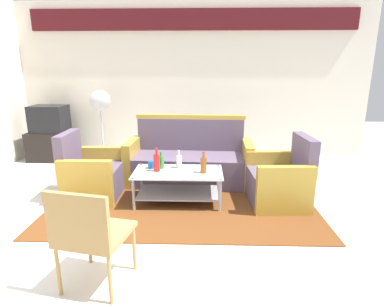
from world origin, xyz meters
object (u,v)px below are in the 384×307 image
(tv_stand, at_px, (53,146))
(armchair_right, at_px, (280,182))
(bottle_clear, at_px, (179,161))
(pedestal_fan, at_px, (100,105))
(couch, at_px, (189,161))
(bottle_green, at_px, (161,162))
(television, at_px, (49,119))
(armchair_left, at_px, (92,175))
(cup, at_px, (151,164))
(bottle_red, at_px, (157,162))
(bottle_brown, at_px, (204,165))
(wicker_chair, at_px, (89,231))
(coffee_table, at_px, (178,182))

(tv_stand, bearing_deg, armchair_right, -26.31)
(bottle_clear, xyz_separation_m, pedestal_fan, (-1.53, 1.74, 0.52))
(couch, distance_m, bottle_green, 0.73)
(bottle_green, distance_m, television, 2.83)
(pedestal_fan, bearing_deg, armchair_left, -77.81)
(bottle_green, height_order, cup, bottle_green)
(bottle_red, xyz_separation_m, bottle_brown, (0.58, -0.05, -0.01))
(armchair_left, xyz_separation_m, wicker_chair, (0.61, -1.81, 0.21))
(armchair_left, height_order, pedestal_fan, pedestal_fan)
(coffee_table, height_order, tv_stand, tv_stand)
(couch, xyz_separation_m, wicker_chair, (-0.65, -2.39, 0.18))
(cup, xyz_separation_m, television, (-2.10, 1.73, 0.30))
(tv_stand, height_order, television, television)
(couch, distance_m, tv_stand, 2.79)
(couch, distance_m, armchair_left, 1.39)
(bottle_red, relative_size, bottle_green, 1.35)
(armchair_left, distance_m, bottle_clear, 1.17)
(armchair_right, bearing_deg, pedestal_fan, 53.05)
(bottle_brown, relative_size, pedestal_fan, 0.21)
(coffee_table, height_order, bottle_clear, bottle_clear)
(bottle_clear, relative_size, pedestal_fan, 0.18)
(bottle_brown, bearing_deg, pedestal_fan, 133.51)
(couch, bearing_deg, pedestal_fan, -32.42)
(bottle_green, height_order, television, television)
(bottle_clear, height_order, bottle_green, bottle_clear)
(cup, distance_m, tv_stand, 2.73)
(coffee_table, distance_m, bottle_red, 0.36)
(bottle_clear, bearing_deg, tv_stand, 145.40)
(bottle_brown, xyz_separation_m, bottle_clear, (-0.31, 0.20, -0.01))
(bottle_clear, relative_size, bottle_green, 1.04)
(tv_stand, bearing_deg, coffee_table, -37.04)
(coffee_table, bearing_deg, armchair_left, 171.66)
(television, xyz_separation_m, wicker_chair, (1.92, -3.49, -0.27))
(armchair_left, bearing_deg, bottle_green, 87.00)
(cup, relative_size, television, 0.16)
(coffee_table, relative_size, pedestal_fan, 0.87)
(wicker_chair, bearing_deg, cup, 95.97)
(pedestal_fan, bearing_deg, tv_stand, -176.92)
(pedestal_fan, height_order, wicker_chair, pedestal_fan)
(bottle_clear, bearing_deg, coffee_table, -90.73)
(bottle_green, distance_m, pedestal_fan, 2.26)
(cup, bearing_deg, bottle_green, 2.24)
(bottle_brown, xyz_separation_m, cup, (-0.67, 0.16, -0.05))
(armchair_left, relative_size, armchair_right, 1.00)
(armchair_right, distance_m, pedestal_fan, 3.45)
(coffee_table, xyz_separation_m, bottle_green, (-0.22, 0.13, 0.22))
(couch, height_order, wicker_chair, couch)
(television, relative_size, wicker_chair, 0.73)
(tv_stand, xyz_separation_m, pedestal_fan, (0.93, 0.05, 0.75))
(armchair_right, distance_m, cup, 1.63)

